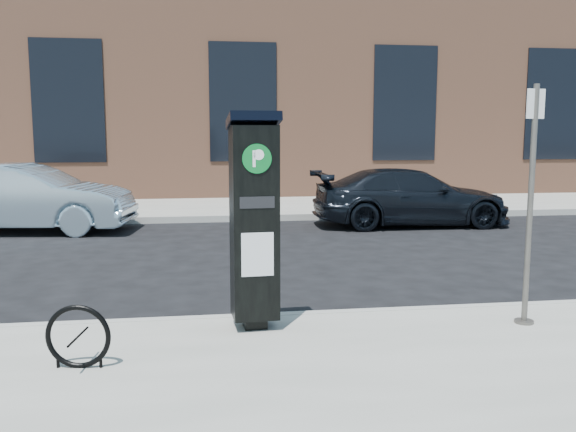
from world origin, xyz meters
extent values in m
plane|color=black|center=(0.00, 0.00, 0.00)|extent=(120.00, 120.00, 0.00)
cube|color=gray|center=(0.00, 14.00, 0.07)|extent=(60.00, 12.00, 0.15)
cube|color=#9E9B93|center=(0.00, -0.02, 0.07)|extent=(60.00, 0.12, 0.16)
cube|color=#9E9B93|center=(0.00, 8.02, 0.07)|extent=(60.00, 0.12, 0.16)
cube|color=#9C6347|center=(0.00, 17.00, 4.00)|extent=(28.00, 10.00, 8.00)
cube|color=black|center=(-5.00, 11.98, 3.00)|extent=(2.00, 0.06, 3.50)
cube|color=black|center=(0.00, 11.98, 3.00)|extent=(2.00, 0.06, 3.50)
cube|color=black|center=(5.00, 11.98, 3.00)|extent=(2.00, 0.06, 3.50)
cube|color=black|center=(10.00, 11.98, 3.00)|extent=(2.00, 0.06, 3.50)
cube|color=black|center=(-0.77, -0.43, 0.21)|extent=(0.24, 0.24, 0.11)
cube|color=black|center=(-0.77, -0.43, 1.22)|extent=(0.48, 0.42, 1.92)
cube|color=black|center=(-0.77, -0.43, 2.23)|extent=(0.52, 0.47, 0.18)
cylinder|color=#07561F|center=(-0.76, -0.63, 1.87)|extent=(0.28, 0.04, 0.28)
cube|color=white|center=(-0.76, -0.63, 1.87)|extent=(0.10, 0.02, 0.16)
cube|color=silver|center=(-0.76, -0.63, 0.94)|extent=(0.32, 0.03, 0.43)
cube|color=black|center=(-0.76, -0.63, 1.45)|extent=(0.34, 0.03, 0.11)
cylinder|color=#5B5550|center=(2.01, -0.69, 0.16)|extent=(0.20, 0.20, 0.03)
cylinder|color=#5B5550|center=(2.01, -0.69, 1.37)|extent=(0.06, 0.06, 2.44)
cube|color=silver|center=(2.01, -0.69, 2.39)|extent=(0.21, 0.07, 0.29)
torus|color=black|center=(-2.33, -1.30, 0.42)|extent=(0.55, 0.12, 0.55)
cylinder|color=black|center=(-2.51, -1.27, 0.20)|extent=(0.03, 0.03, 0.11)
cylinder|color=black|center=(-2.15, -1.32, 0.20)|extent=(0.03, 0.03, 0.11)
imported|color=#9AB4C4|center=(-4.97, 7.12, 0.73)|extent=(4.57, 2.07, 1.45)
imported|color=black|center=(3.45, 6.88, 0.65)|extent=(4.50, 1.90, 1.29)
camera|label=1|loc=(-1.29, -6.40, 2.11)|focal=38.00mm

